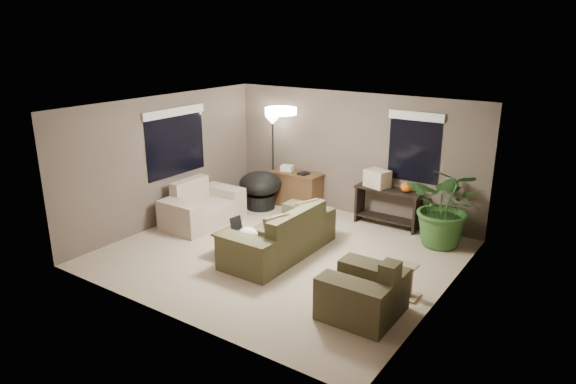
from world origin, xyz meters
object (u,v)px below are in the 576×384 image
Objects in this scene: armchair at (364,294)px; houseplant at (446,215)px; desk at (297,189)px; papasan_chair at (261,187)px; cat_scratching_post at (408,283)px; loveseat at (202,209)px; floor_lamp at (273,131)px; main_sofa at (282,238)px; coffee_table at (244,239)px; console_table at (388,204)px.

houseplant reaches higher than armchair.
papasan_chair is (-0.55, -0.56, 0.09)m from desk.
papasan_chair is 4.48m from cat_scratching_post.
loveseat is 1.60× the size of armchair.
desk is 1.36m from floor_lamp.
floor_lamp reaches higher than main_sofa.
coffee_table is at bearing -136.77° from houseplant.
cat_scratching_post is (0.17, -2.10, -0.36)m from houseplant.
coffee_table is 0.68× the size of houseplant.
armchair is 2.47m from coffee_table.
houseplant is (3.34, -0.32, 0.20)m from desk.
main_sofa is at bearing -138.39° from houseplant.
coffee_table is 0.77× the size of console_table.
armchair is 4.52m from desk.
floor_lamp is (-0.60, -0.04, 1.22)m from desk.
console_table is at bearing 108.64° from armchair.
loveseat is 1.45× the size of desk.
papasan_chair reaches higher than desk.
loveseat is at bearing -159.76° from houseplant.
floor_lamp reaches higher than houseplant.
desk is at bearing 3.78° from floor_lamp.
armchair is at bearing -92.94° from houseplant.
loveseat is 1.35× the size of papasan_chair.
console_table is at bearing 1.24° from floor_lamp.
floor_lamp reaches higher than console_table.
main_sofa is 2.23m from armchair.
coffee_table is 3.53m from houseplant.
houseplant is (3.89, 0.23, 0.11)m from papasan_chair.
floor_lamp is (0.38, 1.87, 1.30)m from loveseat.
console_table is 2.82m from cat_scratching_post.
armchair is 3.41m from console_table.
console_table is 1.10× the size of papasan_chair.
houseplant is at bearing 94.66° from cat_scratching_post.
papasan_chair is at bearing 121.30° from coffee_table.
console_table reaches higher than cat_scratching_post.
main_sofa is 2.91m from houseplant.
papasan_chair is at bearing -176.57° from houseplant.
armchair is at bearing -112.11° from cat_scratching_post.
floor_lamp is (-1.77, 2.20, 1.30)m from main_sofa.
houseplant is at bearing -4.10° from floor_lamp.
main_sofa is 1.15× the size of floor_lamp.
cat_scratching_post is at bearing -24.64° from papasan_chair.
main_sofa is at bearing -44.27° from papasan_chair.
papasan_chair is 0.80× the size of houseplant.
loveseat is 4.36m from armchair.
coffee_table is at bearing -129.40° from main_sofa.
console_table is 2.72m from papasan_chair.
console_table is (2.10, 0.02, 0.06)m from desk.
main_sofa is 2.45m from console_table.
desk is 3.36m from houseplant.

